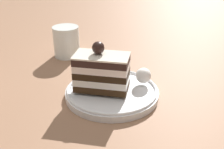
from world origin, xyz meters
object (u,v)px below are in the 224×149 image
cake_slice (103,71)px  fork (116,71)px  whipped_cream_dollop (143,76)px  drink_glass_far (67,43)px  dessert_plate (112,92)px

cake_slice → fork: bearing=-64.3°
whipped_cream_dollop → drink_glass_far: drink_glass_far is taller
cake_slice → fork: size_ratio=1.13×
dessert_plate → drink_glass_far: drink_glass_far is taller
whipped_cream_dollop → cake_slice: bearing=60.0°
cake_slice → drink_glass_far: (0.22, -0.07, -0.02)m
dessert_plate → drink_glass_far: (0.24, -0.06, 0.03)m
cake_slice → drink_glass_far: 0.23m
cake_slice → fork: (0.03, -0.07, -0.04)m
fork → cake_slice: bearing=115.7°
cake_slice → drink_glass_far: cake_slice is taller
whipped_cream_dollop → drink_glass_far: (0.26, -0.00, 0.00)m
cake_slice → whipped_cream_dollop: (-0.04, -0.07, -0.02)m
fork → whipped_cream_dollop: bearing=-174.7°
cake_slice → fork: cake_slice is taller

